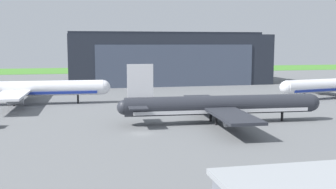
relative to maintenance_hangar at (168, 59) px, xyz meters
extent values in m
plane|color=slate|center=(-26.60, -96.83, -10.41)|extent=(440.00, 440.00, 0.00)
cube|color=#478930|center=(-26.60, 92.31, -10.37)|extent=(440.00, 56.00, 0.08)
cube|color=#232833|center=(0.00, 0.09, -0.14)|extent=(82.54, 31.39, 20.55)
cube|color=#424C60|center=(0.00, -15.75, -2.19)|extent=(62.73, 0.30, 16.44)
cube|color=#232833|center=(0.00, 0.09, 10.74)|extent=(82.54, 7.53, 1.20)
cylinder|color=white|center=(-53.23, -53.21, -5.90)|extent=(44.96, 5.77, 4.19)
sphere|color=white|center=(-30.83, -54.00, -5.90)|extent=(4.02, 4.02, 4.02)
cube|color=navy|center=(-53.23, -53.21, -7.05)|extent=(41.37, 5.69, 0.73)
cube|color=white|center=(-54.51, -64.08, -6.42)|extent=(7.86, 19.76, 0.56)
cube|color=white|center=(-53.74, -42.27, -6.42)|extent=(7.86, 19.76, 0.56)
cylinder|color=gray|center=(-53.66, -62.55, -7.87)|extent=(4.06, 2.44, 2.30)
cylinder|color=gray|center=(-53.00, -43.86, -7.87)|extent=(4.06, 2.44, 2.30)
cylinder|color=black|center=(-38.00, -53.75, -9.20)|extent=(0.56, 0.56, 2.42)
cylinder|color=black|center=(-55.10, -55.34, -9.20)|extent=(0.56, 0.56, 2.42)
cylinder|color=black|center=(-54.95, -50.94, -9.20)|extent=(0.56, 0.56, 2.42)
sphere|color=white|center=(21.60, -62.93, -6.28)|extent=(3.91, 3.91, 3.91)
cube|color=white|center=(41.55, -49.00, -6.79)|extent=(9.94, 18.90, 0.56)
cylinder|color=gray|center=(41.03, -50.56, -8.21)|extent=(4.21, 2.90, 2.24)
cylinder|color=black|center=(28.30, -61.70, -9.36)|extent=(0.56, 0.56, 2.10)
cylinder|color=#282B33|center=(-8.24, -90.18, -6.50)|extent=(41.27, 6.05, 4.02)
sphere|color=#282B33|center=(12.29, -91.19, -6.50)|extent=(3.86, 3.86, 3.86)
sphere|color=#282B33|center=(-28.77, -89.16, -6.50)|extent=(3.13, 3.13, 3.13)
cube|color=silver|center=(-8.24, -90.18, -7.60)|extent=(37.98, 5.92, 0.70)
cube|color=silver|center=(-25.49, -89.32, -1.07)|extent=(5.36, 0.66, 6.83)
cube|color=#282B33|center=(-26.46, -92.29, -6.09)|extent=(3.97, 5.80, 0.28)
cube|color=#282B33|center=(-26.16, -86.27, -6.09)|extent=(3.97, 5.80, 0.28)
cube|color=#282B33|center=(-9.57, -100.34, -7.00)|extent=(7.47, 18.52, 0.56)
cube|color=#282B33|center=(-8.56, -79.93, -7.00)|extent=(7.47, 18.52, 0.56)
cylinder|color=gray|center=(-8.69, -98.92, -8.40)|extent=(3.92, 2.40, 2.21)
cylinder|color=gray|center=(-7.83, -81.43, -8.40)|extent=(3.92, 2.40, 2.21)
cylinder|color=black|center=(5.72, -90.87, -9.46)|extent=(0.56, 0.56, 1.91)
cylinder|color=black|center=(-9.99, -92.20, -9.46)|extent=(0.56, 0.56, 1.91)
cylinder|color=black|center=(-9.78, -87.99, -9.46)|extent=(0.56, 0.56, 1.91)
camera|label=1|loc=(-38.17, -173.39, 6.60)|focal=44.45mm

